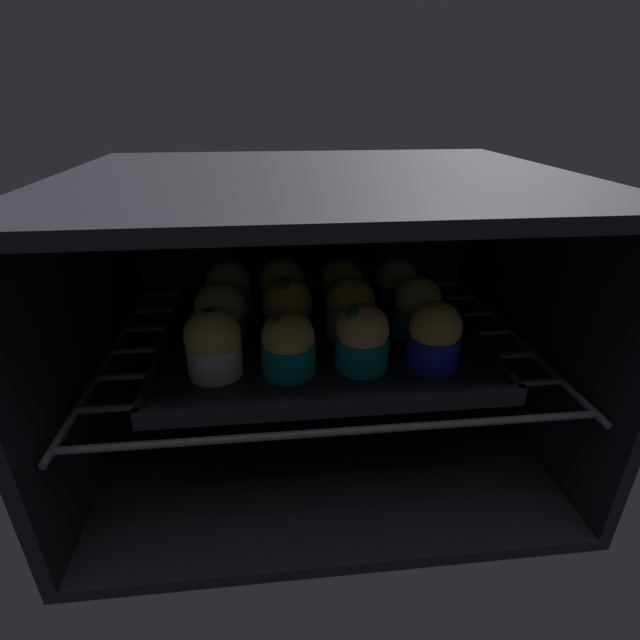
% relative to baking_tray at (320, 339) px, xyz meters
% --- Properties ---
extents(oven_cavity, '(0.59, 0.47, 0.37)m').
position_rel_baking_tray_xyz_m(oven_cavity, '(0.00, 0.06, 0.02)').
color(oven_cavity, black).
rests_on(oven_cavity, ground).
extents(oven_rack, '(0.55, 0.42, 0.01)m').
position_rel_baking_tray_xyz_m(oven_rack, '(0.00, 0.01, -0.01)').
color(oven_rack, '#51515B').
rests_on(oven_rack, oven_cavity).
extents(baking_tray, '(0.40, 0.32, 0.02)m').
position_rel_baking_tray_xyz_m(baking_tray, '(0.00, 0.00, 0.00)').
color(baking_tray, black).
rests_on(baking_tray, oven_rack).
extents(muffin_row0_col0, '(0.06, 0.06, 0.08)m').
position_rel_baking_tray_xyz_m(muffin_row0_col0, '(-0.13, -0.08, 0.04)').
color(muffin_row0_col0, silver).
rests_on(muffin_row0_col0, baking_tray).
extents(muffin_row0_col1, '(0.06, 0.06, 0.07)m').
position_rel_baking_tray_xyz_m(muffin_row0_col1, '(-0.04, -0.08, 0.04)').
color(muffin_row0_col1, '#0C8C84').
rests_on(muffin_row0_col1, baking_tray).
extents(muffin_row0_col2, '(0.06, 0.06, 0.08)m').
position_rel_baking_tray_xyz_m(muffin_row0_col2, '(0.04, -0.08, 0.04)').
color(muffin_row0_col2, '#0C8C84').
rests_on(muffin_row0_col2, baking_tray).
extents(muffin_row0_col3, '(0.06, 0.06, 0.08)m').
position_rel_baking_tray_xyz_m(muffin_row0_col3, '(0.12, -0.08, 0.04)').
color(muffin_row0_col3, '#1928B7').
rests_on(muffin_row0_col3, baking_tray).
extents(muffin_row1_col0, '(0.06, 0.06, 0.08)m').
position_rel_baking_tray_xyz_m(muffin_row1_col0, '(-0.12, -0.00, 0.04)').
color(muffin_row1_col0, '#0C8C84').
rests_on(muffin_row1_col0, baking_tray).
extents(muffin_row1_col1, '(0.06, 0.06, 0.08)m').
position_rel_baking_tray_xyz_m(muffin_row1_col1, '(-0.04, 0.00, 0.04)').
color(muffin_row1_col1, '#0C8C84').
rests_on(muffin_row1_col1, baking_tray).
extents(muffin_row1_col2, '(0.06, 0.06, 0.08)m').
position_rel_baking_tray_xyz_m(muffin_row1_col2, '(0.04, -0.00, 0.04)').
color(muffin_row1_col2, silver).
rests_on(muffin_row1_col2, baking_tray).
extents(muffin_row1_col3, '(0.06, 0.06, 0.08)m').
position_rel_baking_tray_xyz_m(muffin_row1_col3, '(0.13, -0.00, 0.04)').
color(muffin_row1_col3, '#0C8C84').
rests_on(muffin_row1_col3, baking_tray).
extents(muffin_row2_col0, '(0.06, 0.06, 0.08)m').
position_rel_baking_tray_xyz_m(muffin_row2_col0, '(-0.12, 0.08, 0.04)').
color(muffin_row2_col0, silver).
rests_on(muffin_row2_col0, baking_tray).
extents(muffin_row2_col1, '(0.07, 0.07, 0.08)m').
position_rel_baking_tray_xyz_m(muffin_row2_col1, '(-0.04, 0.09, 0.04)').
color(muffin_row2_col1, silver).
rests_on(muffin_row2_col1, baking_tray).
extents(muffin_row2_col2, '(0.06, 0.06, 0.07)m').
position_rel_baking_tray_xyz_m(muffin_row2_col2, '(0.04, 0.08, 0.04)').
color(muffin_row2_col2, '#1928B7').
rests_on(muffin_row2_col2, baking_tray).
extents(muffin_row2_col3, '(0.06, 0.06, 0.07)m').
position_rel_baking_tray_xyz_m(muffin_row2_col3, '(0.12, 0.08, 0.04)').
color(muffin_row2_col3, '#1928B7').
rests_on(muffin_row2_col3, baking_tray).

